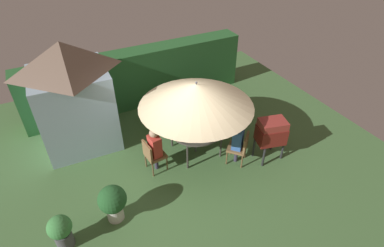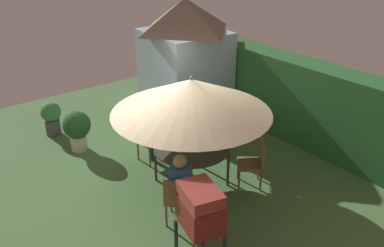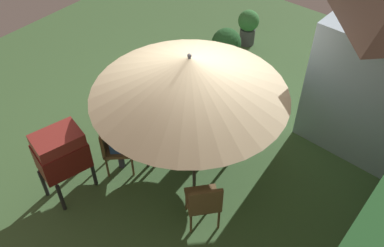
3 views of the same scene
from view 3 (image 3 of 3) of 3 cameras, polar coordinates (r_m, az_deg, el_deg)
name	(u,v)px [view 3 (image 3 of 3)]	position (r m, az deg, el deg)	size (l,w,h in m)	color
ground_plane	(191,136)	(7.50, -0.19, -1.63)	(11.00, 11.00, 0.00)	#47703D
patio_table	(190,132)	(6.53, -0.30, -1.12)	(1.40, 1.40, 0.78)	#47423D
patio_umbrella	(190,76)	(5.83, -0.34, 6.40)	(2.87, 2.87, 2.17)	#4C4C51
bbq_grill	(61,152)	(6.35, -17.29, -3.76)	(0.80, 0.65, 1.20)	maroon
chair_near_shed	(230,97)	(7.51, 5.17, 3.55)	(0.51, 0.51, 0.90)	olive
chair_far_side	(113,144)	(6.74, -10.62, -2.80)	(0.65, 0.65, 0.90)	olive
chair_toward_hedge	(204,202)	(5.93, 1.61, -10.50)	(0.65, 0.65, 0.90)	olive
potted_plant_by_shed	(226,46)	(8.80, 4.64, 10.42)	(0.61, 0.61, 0.91)	silver
potted_plant_by_grill	(248,25)	(9.70, 7.60, 13.01)	(0.47, 0.47, 0.81)	#4C4C51
person_in_red	(229,88)	(7.28, 4.96, 4.78)	(0.28, 0.36, 1.26)	#CC3D33
person_in_blue	(116,132)	(6.55, -10.17, -1.18)	(0.41, 0.41, 1.26)	#3866B2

